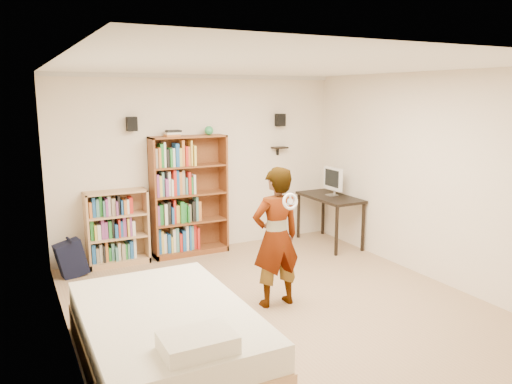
% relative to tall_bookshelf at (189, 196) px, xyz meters
% --- Properties ---
extents(ground, '(4.50, 5.00, 0.01)m').
position_rel_tall_bookshelf_xyz_m(ground, '(0.25, -2.33, -0.90)').
color(ground, tan).
rests_on(ground, ground).
extents(room_shell, '(4.52, 5.02, 2.71)m').
position_rel_tall_bookshelf_xyz_m(room_shell, '(0.25, -2.33, 0.86)').
color(room_shell, '#F1E4CE').
rests_on(room_shell, ground).
extents(crown_molding, '(4.50, 5.00, 0.06)m').
position_rel_tall_bookshelf_xyz_m(crown_molding, '(0.25, -2.33, 1.77)').
color(crown_molding, silver).
rests_on(crown_molding, room_shell).
extents(speaker_left, '(0.14, 0.12, 0.20)m').
position_rel_tall_bookshelf_xyz_m(speaker_left, '(-0.80, 0.07, 1.10)').
color(speaker_left, black).
rests_on(speaker_left, room_shell).
extents(speaker_right, '(0.14, 0.12, 0.20)m').
position_rel_tall_bookshelf_xyz_m(speaker_right, '(1.60, 0.07, 1.10)').
color(speaker_right, black).
rests_on(speaker_right, room_shell).
extents(wall_shelf, '(0.25, 0.16, 0.02)m').
position_rel_tall_bookshelf_xyz_m(wall_shelf, '(1.60, 0.08, 0.65)').
color(wall_shelf, black).
rests_on(wall_shelf, room_shell).
extents(tall_bookshelf, '(1.14, 0.33, 1.81)m').
position_rel_tall_bookshelf_xyz_m(tall_bookshelf, '(0.00, 0.00, 0.00)').
color(tall_bookshelf, brown).
rests_on(tall_bookshelf, ground).
extents(low_bookshelf, '(0.86, 0.32, 1.08)m').
position_rel_tall_bookshelf_xyz_m(low_bookshelf, '(-1.09, 0.01, -0.37)').
color(low_bookshelf, tan).
rests_on(low_bookshelf, ground).
extents(computer_desk, '(0.59, 1.17, 0.80)m').
position_rel_tall_bookshelf_xyz_m(computer_desk, '(2.19, -0.55, -0.50)').
color(computer_desk, black).
rests_on(computer_desk, ground).
extents(imac, '(0.12, 0.46, 0.45)m').
position_rel_tall_bookshelf_xyz_m(imac, '(2.24, -0.51, 0.12)').
color(imac, white).
rests_on(imac, computer_desk).
extents(daybed, '(1.43, 2.20, 0.65)m').
position_rel_tall_bookshelf_xyz_m(daybed, '(-1.27, -2.92, -0.58)').
color(daybed, white).
rests_on(daybed, ground).
extents(person, '(0.59, 0.39, 1.62)m').
position_rel_tall_bookshelf_xyz_m(person, '(0.24, -2.25, -0.09)').
color(person, black).
rests_on(person, ground).
extents(wii_wheel, '(0.18, 0.07, 0.19)m').
position_rel_tall_bookshelf_xyz_m(wii_wheel, '(0.24, -2.55, 0.38)').
color(wii_wheel, white).
rests_on(wii_wheel, person).
extents(navy_bag, '(0.42, 0.31, 0.51)m').
position_rel_tall_bookshelf_xyz_m(navy_bag, '(-1.76, -0.22, -0.65)').
color(navy_bag, black).
rests_on(navy_bag, ground).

